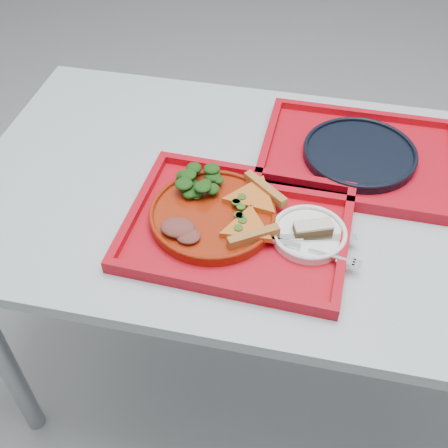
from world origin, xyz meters
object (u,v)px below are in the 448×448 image
(navy_plate, at_px, (359,154))
(dessert_bar, at_px, (313,228))
(tray_far, at_px, (358,159))
(dinner_plate, at_px, (213,216))
(tray_main, at_px, (238,228))

(navy_plate, distance_m, dessert_bar, 0.29)
(dessert_bar, bearing_deg, tray_far, 51.87)
(dinner_plate, height_order, navy_plate, dinner_plate)
(tray_far, relative_size, dinner_plate, 1.73)
(dessert_bar, bearing_deg, dinner_plate, 156.78)
(tray_far, relative_size, navy_plate, 1.73)
(dinner_plate, bearing_deg, dessert_bar, -1.66)
(tray_far, distance_m, dessert_bar, 0.29)
(navy_plate, bearing_deg, tray_main, -129.80)
(navy_plate, bearing_deg, dinner_plate, -136.88)
(dinner_plate, xyz_separation_m, navy_plate, (0.29, 0.27, -0.00))
(tray_main, height_order, dinner_plate, dinner_plate)
(tray_main, relative_size, navy_plate, 1.73)
(tray_far, relative_size, dessert_bar, 5.51)
(tray_far, distance_m, dinner_plate, 0.40)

